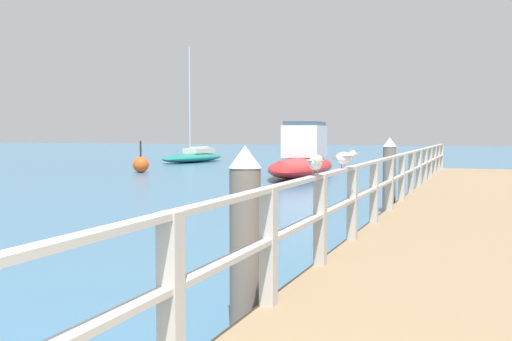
# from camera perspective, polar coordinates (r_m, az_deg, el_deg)

# --- Properties ---
(pier_deck) EXTENTS (2.70, 23.82, 0.38)m
(pier_deck) POSITION_cam_1_polar(r_m,az_deg,el_deg) (12.51, 19.50, -3.83)
(pier_deck) COLOR #846B4C
(pier_deck) RESTS_ON ground_plane
(pier_railing) EXTENTS (0.12, 22.34, 0.96)m
(pier_railing) POSITION_cam_1_polar(r_m,az_deg,el_deg) (12.54, 13.77, -0.09)
(pier_railing) COLOR #B2ADA3
(pier_railing) RESTS_ON pier_deck
(dock_piling_near) EXTENTS (0.29, 0.29, 1.66)m
(dock_piling_near) POSITION_cam_1_polar(r_m,az_deg,el_deg) (5.38, -1.05, -6.38)
(dock_piling_near) COLOR #6B6056
(dock_piling_near) RESTS_ON ground_plane
(dock_piling_far) EXTENTS (0.29, 0.29, 1.66)m
(dock_piling_far) POSITION_cam_1_polar(r_m,az_deg,el_deg) (13.41, 12.61, -0.42)
(dock_piling_far) COLOR #6B6056
(dock_piling_far) RESTS_ON ground_plane
(seagull_foreground) EXTENTS (0.25, 0.46, 0.21)m
(seagull_foreground) POSITION_cam_1_polar(r_m,az_deg,el_deg) (6.07, 5.70, 0.79)
(seagull_foreground) COLOR white
(seagull_foreground) RESTS_ON pier_railing
(seagull_background) EXTENTS (0.25, 0.45, 0.21)m
(seagull_background) POSITION_cam_1_polar(r_m,az_deg,el_deg) (7.33, 8.43, 1.26)
(seagull_background) COLOR white
(seagull_background) RESTS_ON pier_railing
(boat_0) EXTENTS (3.07, 7.56, 2.20)m
(boat_0) POSITION_cam_1_polar(r_m,az_deg,el_deg) (24.05, 4.51, 1.18)
(boat_0) COLOR red
(boat_0) RESTS_ON ground_plane
(boat_1) EXTENTS (2.56, 5.65, 6.72)m
(boat_1) POSITION_cam_1_polar(r_m,az_deg,el_deg) (35.60, -6.00, 1.35)
(boat_1) COLOR #197266
(boat_1) RESTS_ON ground_plane
(channel_buoy) EXTENTS (0.70, 0.70, 1.40)m
(channel_buoy) POSITION_cam_1_polar(r_m,az_deg,el_deg) (26.66, -10.95, 0.56)
(channel_buoy) COLOR #E54C19
(channel_buoy) RESTS_ON ground_plane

